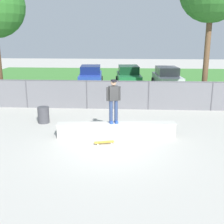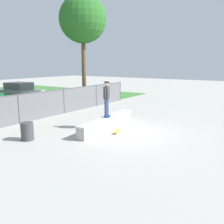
{
  "view_description": "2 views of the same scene",
  "coord_description": "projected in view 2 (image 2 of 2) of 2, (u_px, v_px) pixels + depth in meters",
  "views": [
    {
      "loc": [
        0.72,
        -10.47,
        4.29
      ],
      "look_at": [
        -0.02,
        1.21,
        1.11
      ],
      "focal_mm": 46.73,
      "sensor_mm": 36.0,
      "label": 1
    },
    {
      "loc": [
        -10.48,
        -6.13,
        3.41
      ],
      "look_at": [
        0.26,
        1.06,
        0.88
      ],
      "focal_mm": 40.86,
      "sensor_mm": 36.0,
      "label": 2
    }
  ],
  "objects": [
    {
      "name": "car_silver",
      "position": [
        20.0,
        92.0,
        22.58
      ],
      "size": [
        2.3,
        4.34,
        1.66
      ],
      "color": "#B7BABF",
      "rests_on": "ground"
    },
    {
      "name": "trash_bin",
      "position": [
        27.0,
        131.0,
        11.28
      ],
      "size": [
        0.56,
        0.56,
        0.8
      ],
      "primitive_type": "cylinder",
      "color": "#3F3F44",
      "rests_on": "ground"
    },
    {
      "name": "skateboard",
      "position": [
        117.0,
        131.0,
        12.53
      ],
      "size": [
        0.82,
        0.41,
        0.09
      ],
      "color": "gold",
      "rests_on": "ground"
    },
    {
      "name": "ground_plane",
      "position": [
        127.0,
        133.0,
        12.55
      ],
      "size": [
        80.0,
        80.0,
        0.0
      ],
      "primitive_type": "plane",
      "color": "#ADAAA3"
    },
    {
      "name": "concrete_ledge",
      "position": [
        108.0,
        122.0,
        13.33
      ],
      "size": [
        5.06,
        0.97,
        0.62
      ],
      "color": "#A8A59E",
      "rests_on": "ground"
    },
    {
      "name": "skateboarder",
      "position": [
        107.0,
        97.0,
        12.95
      ],
      "size": [
        0.58,
        0.37,
        1.84
      ],
      "color": "#2647A5",
      "rests_on": "concrete_ledge"
    },
    {
      "name": "tree_near_right",
      "position": [
        83.0,
        20.0,
        19.26
      ],
      "size": [
        3.62,
        3.62,
        8.44
      ],
      "color": "brown",
      "rests_on": "ground"
    },
    {
      "name": "chainlink_fence",
      "position": [
        43.0,
        104.0,
        15.63
      ],
      "size": [
        17.9,
        0.07,
        1.67
      ],
      "color": "#4C4C51",
      "rests_on": "ground"
    }
  ]
}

